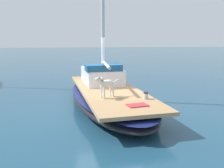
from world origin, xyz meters
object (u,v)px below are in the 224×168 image
at_px(dog_white, 106,84).
at_px(deck_towel, 137,105).
at_px(sailboat_main, 109,97).
at_px(deck_winch, 146,96).

distance_m(dog_white, deck_towel, 1.34).
height_order(sailboat_main, deck_winch, deck_winch).
relative_size(sailboat_main, deck_winch, 35.69).
height_order(sailboat_main, dog_white, dog_white).
height_order(dog_white, deck_winch, dog_white).
bearing_deg(sailboat_main, deck_towel, -78.08).
relative_size(dog_white, deck_towel, 1.46).
xyz_separation_m(dog_white, deck_towel, (0.75, -1.04, -0.41)).
bearing_deg(dog_white, deck_towel, -54.13).
distance_m(deck_winch, deck_towel, 0.84).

